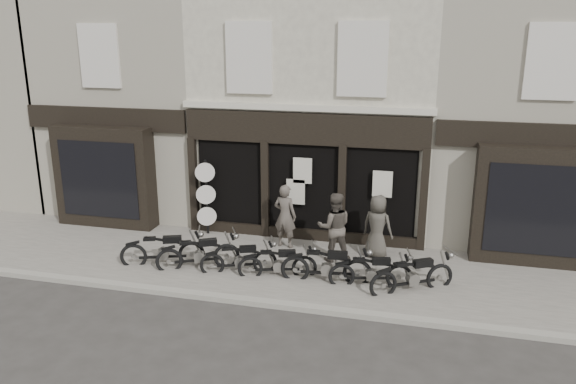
% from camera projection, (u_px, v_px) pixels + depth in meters
% --- Properties ---
extents(ground_plane, '(90.00, 90.00, 0.00)m').
position_uv_depth(ground_plane, '(278.00, 283.00, 14.21)').
color(ground_plane, '#2D2B28').
rests_on(ground_plane, ground).
extents(pavement, '(30.00, 4.20, 0.12)m').
position_uv_depth(pavement, '(286.00, 267.00, 15.03)').
color(pavement, '#625D56').
rests_on(pavement, ground_plane).
extents(kerb, '(30.00, 0.25, 0.13)m').
position_uv_depth(kerb, '(264.00, 303.00, 13.03)').
color(kerb, gray).
rests_on(kerb, ground_plane).
extents(central_building, '(7.30, 6.22, 8.34)m').
position_uv_depth(central_building, '(324.00, 95.00, 18.61)').
color(central_building, beige).
rests_on(central_building, ground).
extents(neighbour_left, '(5.60, 6.73, 8.34)m').
position_uv_depth(neighbour_left, '(149.00, 91.00, 20.05)').
color(neighbour_left, gray).
rests_on(neighbour_left, ground).
extents(neighbour_right, '(5.60, 6.73, 8.34)m').
position_uv_depth(neighbour_right, '(528.00, 102.00, 17.10)').
color(neighbour_right, gray).
rests_on(neighbour_right, ground).
extents(motorcycle_0, '(2.14, 1.07, 1.07)m').
position_uv_depth(motorcycle_0, '(164.00, 253.00, 15.01)').
color(motorcycle_0, black).
rests_on(motorcycle_0, ground).
extents(motorcycle_1, '(2.03, 1.28, 1.06)m').
position_uv_depth(motorcycle_1, '(199.00, 256.00, 14.81)').
color(motorcycle_1, black).
rests_on(motorcycle_1, ground).
extents(motorcycle_2, '(1.90, 1.01, 0.96)m').
position_uv_depth(motorcycle_2, '(240.00, 261.00, 14.57)').
color(motorcycle_2, black).
rests_on(motorcycle_2, ground).
extents(motorcycle_3, '(1.97, 0.85, 0.97)m').
position_uv_depth(motorcycle_3, '(278.00, 266.00, 14.29)').
color(motorcycle_3, black).
rests_on(motorcycle_3, ground).
extents(motorcycle_4, '(2.29, 0.62, 1.09)m').
position_uv_depth(motorcycle_4, '(327.00, 269.00, 13.99)').
color(motorcycle_4, black).
rests_on(motorcycle_4, ground).
extents(motorcycle_5, '(2.04, 0.75, 0.99)m').
position_uv_depth(motorcycle_5, '(371.00, 274.00, 13.78)').
color(motorcycle_5, black).
rests_on(motorcycle_5, ground).
extents(motorcycle_6, '(2.00, 1.39, 1.06)m').
position_uv_depth(motorcycle_6, '(413.00, 278.00, 13.47)').
color(motorcycle_6, black).
rests_on(motorcycle_6, ground).
extents(man_left, '(0.75, 0.57, 1.85)m').
position_uv_depth(man_left, '(285.00, 216.00, 16.02)').
color(man_left, '#4D463F').
rests_on(man_left, pavement).
extents(man_centre, '(1.08, 0.94, 1.90)m').
position_uv_depth(man_centre, '(334.00, 227.00, 15.06)').
color(man_centre, '#4A433B').
rests_on(man_centre, pavement).
extents(man_right, '(1.00, 0.81, 1.76)m').
position_uv_depth(man_right, '(377.00, 226.00, 15.31)').
color(man_right, '#3E3A34').
rests_on(man_right, pavement).
extents(advert_sign_post, '(0.56, 0.38, 2.44)m').
position_uv_depth(advert_sign_post, '(207.00, 200.00, 16.99)').
color(advert_sign_post, black).
rests_on(advert_sign_post, ground).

